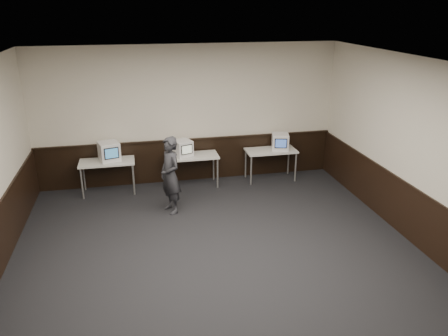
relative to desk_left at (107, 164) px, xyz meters
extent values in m
plane|color=black|center=(1.90, -3.60, -0.68)|extent=(8.00, 8.00, 0.00)
plane|color=white|center=(1.90, -3.60, 2.52)|extent=(8.00, 8.00, 0.00)
plane|color=beige|center=(1.90, 0.40, 0.92)|extent=(7.00, 0.00, 7.00)
plane|color=beige|center=(5.40, -3.60, 0.92)|extent=(0.00, 8.00, 8.00)
cube|color=black|center=(1.90, 0.38, -0.18)|extent=(6.98, 0.04, 1.00)
cube|color=black|center=(5.38, -3.60, -0.18)|extent=(0.04, 7.98, 1.00)
cube|color=black|center=(1.90, 0.36, 0.34)|extent=(6.98, 0.06, 0.04)
cube|color=silver|center=(0.00, 0.00, 0.05)|extent=(1.20, 0.60, 0.04)
cylinder|color=#999999|center=(-0.55, -0.25, -0.32)|extent=(0.04, 0.04, 0.71)
cylinder|color=#999999|center=(0.55, -0.25, -0.32)|extent=(0.04, 0.04, 0.71)
cylinder|color=#999999|center=(-0.55, 0.25, -0.32)|extent=(0.04, 0.04, 0.71)
cylinder|color=#999999|center=(0.55, 0.25, -0.32)|extent=(0.04, 0.04, 0.71)
cube|color=silver|center=(1.90, 0.00, 0.05)|extent=(1.20, 0.60, 0.04)
cylinder|color=#999999|center=(1.35, -0.25, -0.32)|extent=(0.04, 0.04, 0.71)
cylinder|color=#999999|center=(2.45, -0.25, -0.32)|extent=(0.04, 0.04, 0.71)
cylinder|color=#999999|center=(1.35, 0.25, -0.32)|extent=(0.04, 0.04, 0.71)
cylinder|color=#999999|center=(2.45, 0.25, -0.32)|extent=(0.04, 0.04, 0.71)
cube|color=silver|center=(3.80, 0.00, 0.05)|extent=(1.20, 0.60, 0.04)
cylinder|color=#999999|center=(3.25, -0.25, -0.32)|extent=(0.04, 0.04, 0.71)
cylinder|color=#999999|center=(4.35, -0.25, -0.32)|extent=(0.04, 0.04, 0.71)
cylinder|color=#999999|center=(3.25, 0.25, -0.32)|extent=(0.04, 0.04, 0.71)
cylinder|color=#999999|center=(4.35, 0.25, -0.32)|extent=(0.04, 0.04, 0.71)
cube|color=white|center=(0.07, 0.04, 0.28)|extent=(0.53, 0.54, 0.42)
cube|color=black|center=(0.13, -0.18, 0.30)|extent=(0.31, 0.10, 0.25)
cube|color=teal|center=(0.13, -0.19, 0.30)|extent=(0.27, 0.08, 0.21)
cube|color=white|center=(1.70, 0.01, 0.25)|extent=(0.48, 0.49, 0.37)
cube|color=black|center=(1.77, -0.17, 0.27)|extent=(0.26, 0.11, 0.22)
cube|color=beige|center=(1.77, -0.18, 0.27)|extent=(0.22, 0.08, 0.18)
cube|color=white|center=(4.02, -0.01, 0.26)|extent=(0.48, 0.49, 0.39)
cube|color=black|center=(3.97, -0.21, 0.28)|extent=(0.28, 0.09, 0.23)
cube|color=#3C5FB1|center=(3.97, -0.22, 0.28)|extent=(0.24, 0.07, 0.19)
imported|color=#28282D|center=(1.29, -1.26, 0.12)|extent=(0.58, 0.68, 1.59)
camera|label=1|loc=(0.65, -9.42, 3.34)|focal=35.00mm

